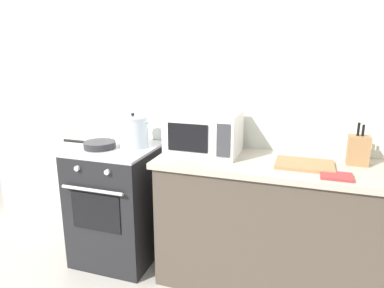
# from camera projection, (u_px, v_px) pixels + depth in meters

# --- Properties ---
(back_wall) EXTENTS (4.40, 0.10, 2.50)m
(back_wall) POSITION_uv_depth(u_px,v_px,m) (211.00, 101.00, 2.73)
(back_wall) COLOR silver
(back_wall) RESTS_ON ground_plane
(lower_cabinet_right) EXTENTS (1.64, 0.56, 0.88)m
(lower_cabinet_right) POSITION_uv_depth(u_px,v_px,m) (279.00, 229.00, 2.44)
(lower_cabinet_right) COLOR #4C4238
(lower_cabinet_right) RESTS_ON ground_plane
(countertop_right) EXTENTS (1.70, 0.60, 0.04)m
(countertop_right) POSITION_uv_depth(u_px,v_px,m) (284.00, 166.00, 2.32)
(countertop_right) COLOR #ADA393
(countertop_right) RESTS_ON lower_cabinet_right
(stove) EXTENTS (0.60, 0.64, 0.92)m
(stove) POSITION_uv_depth(u_px,v_px,m) (118.00, 203.00, 2.80)
(stove) COLOR black
(stove) RESTS_ON ground_plane
(stock_pot) EXTENTS (0.31, 0.23, 0.26)m
(stock_pot) POSITION_uv_depth(u_px,v_px,m) (133.00, 131.00, 2.67)
(stock_pot) COLOR silver
(stock_pot) RESTS_ON stove
(frying_pan) EXTENTS (0.44, 0.24, 0.05)m
(frying_pan) POSITION_uv_depth(u_px,v_px,m) (99.00, 145.00, 2.66)
(frying_pan) COLOR #28282B
(frying_pan) RESTS_ON stove
(microwave) EXTENTS (0.50, 0.37, 0.30)m
(microwave) POSITION_uv_depth(u_px,v_px,m) (204.00, 133.00, 2.50)
(microwave) COLOR white
(microwave) RESTS_ON countertop_right
(cutting_board) EXTENTS (0.36, 0.26, 0.02)m
(cutting_board) POSITION_uv_depth(u_px,v_px,m) (305.00, 164.00, 2.25)
(cutting_board) COLOR #997047
(cutting_board) RESTS_ON countertop_right
(knife_block) EXTENTS (0.13, 0.10, 0.27)m
(knife_block) POSITION_uv_depth(u_px,v_px,m) (358.00, 150.00, 2.26)
(knife_block) COLOR #997047
(knife_block) RESTS_ON countertop_right
(oven_mitt) EXTENTS (0.18, 0.14, 0.02)m
(oven_mitt) POSITION_uv_depth(u_px,v_px,m) (337.00, 176.00, 2.05)
(oven_mitt) COLOR #993333
(oven_mitt) RESTS_ON countertop_right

